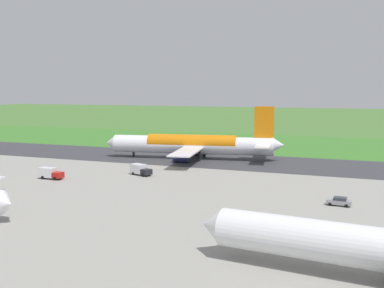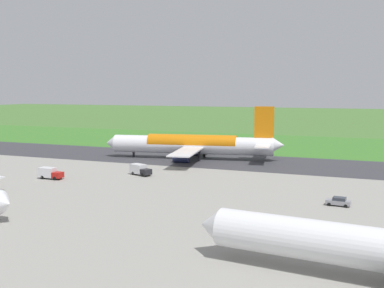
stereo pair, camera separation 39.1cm
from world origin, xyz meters
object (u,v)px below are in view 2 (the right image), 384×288
(service_car_followme, at_px, (338,201))
(service_truck_fuel, at_px, (50,173))
(no_stopping_sign, at_px, (188,137))
(airliner_main, at_px, (193,145))
(traffic_cone_orange, at_px, (179,140))
(service_truck_baggage, at_px, (140,170))

(service_car_followme, xyz_separation_m, service_truck_fuel, (64.15, -1.62, 0.56))
(service_truck_fuel, distance_m, no_stopping_sign, 87.62)
(airliner_main, distance_m, traffic_cone_orange, 50.26)
(service_truck_baggage, bearing_deg, airliner_main, -94.24)
(service_truck_fuel, bearing_deg, no_stopping_sign, -89.22)
(service_truck_baggage, xyz_separation_m, service_car_followme, (-47.07, 13.63, -0.56))
(no_stopping_sign, distance_m, traffic_cone_orange, 4.04)
(airliner_main, xyz_separation_m, traffic_cone_orange, (23.76, -44.10, -4.08))
(service_car_followme, relative_size, no_stopping_sign, 1.94)
(service_truck_fuel, height_order, no_stopping_sign, service_truck_fuel)
(service_truck_baggage, relative_size, traffic_cone_orange, 11.31)
(airliner_main, relative_size, no_stopping_sign, 24.20)
(service_car_followme, relative_size, service_truck_fuel, 0.75)
(service_car_followme, bearing_deg, service_truck_baggage, -16.14)
(service_car_followme, height_order, no_stopping_sign, no_stopping_sign)
(no_stopping_sign, xyz_separation_m, traffic_cone_orange, (3.31, 2.06, -1.06))
(traffic_cone_orange, bearing_deg, service_truck_baggage, 106.35)
(service_truck_baggage, height_order, service_car_followme, service_truck_baggage)
(service_car_followme, xyz_separation_m, traffic_cone_orange, (68.65, -87.17, -0.57))
(no_stopping_sign, bearing_deg, service_car_followme, 126.21)
(service_car_followme, bearing_deg, no_stopping_sign, -53.79)
(service_truck_baggage, height_order, no_stopping_sign, service_truck_baggage)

